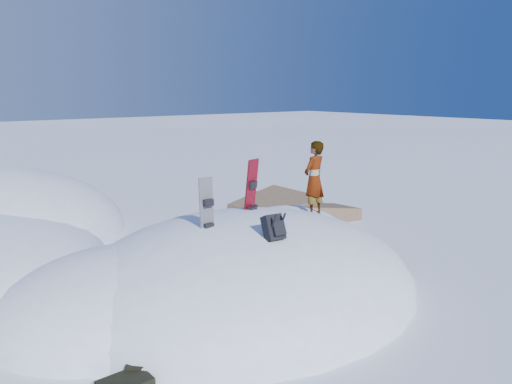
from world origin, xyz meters
TOP-DOWN VIEW (x-y plane):
  - ground at (0.00, 0.00)m, footprint 120.00×120.00m
  - snow_mound at (-0.17, 0.24)m, footprint 8.00×6.00m
  - rock_outcrop at (3.72, 3.01)m, footprint 4.68×4.41m
  - snowboard_red at (0.53, 0.50)m, footprint 0.37×0.31m
  - snowboard_dark at (-0.83, -0.02)m, footprint 0.27×0.16m
  - backpack at (-0.25, -1.13)m, footprint 0.35×0.44m
  - gear_pile at (-3.12, -1.62)m, footprint 0.83×0.62m
  - person at (2.13, 0.34)m, footprint 0.67×0.52m

SIDE VIEW (x-z plane):
  - ground at x=0.00m, z-range 0.00..0.00m
  - snow_mound at x=-0.17m, z-range -1.50..1.50m
  - rock_outcrop at x=3.72m, z-range -0.82..0.85m
  - gear_pile at x=-3.12m, z-range 0.00..0.22m
  - backpack at x=-0.25m, z-range 1.31..1.82m
  - snowboard_dark at x=-0.83m, z-range 0.90..2.34m
  - snowboard_red at x=0.53m, z-range 0.81..2.50m
  - person at x=2.13m, z-range 1.10..2.74m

